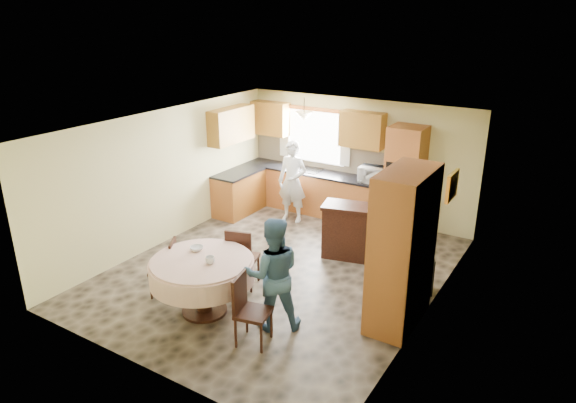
{
  "coord_description": "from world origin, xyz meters",
  "views": [
    {
      "loc": [
        4.21,
        -6.5,
        4.14
      ],
      "look_at": [
        -0.02,
        0.3,
        1.15
      ],
      "focal_mm": 32.0,
      "sensor_mm": 36.0,
      "label": 1
    }
  ],
  "objects_px": {
    "dining_table": "(202,271)",
    "chair_right": "(248,306)",
    "sideboard": "(359,234)",
    "chair_back": "(241,256)",
    "oven_tower": "(405,180)",
    "cupboard": "(402,249)",
    "person_sink": "(292,182)",
    "person_dining": "(273,274)",
    "chair_left": "(168,265)"
  },
  "relations": [
    {
      "from": "sideboard",
      "to": "person_sink",
      "type": "height_order",
      "value": "person_sink"
    },
    {
      "from": "chair_back",
      "to": "person_dining",
      "type": "height_order",
      "value": "person_dining"
    },
    {
      "from": "chair_back",
      "to": "person_sink",
      "type": "relative_size",
      "value": 0.6
    },
    {
      "from": "cupboard",
      "to": "person_sink",
      "type": "bearing_deg",
      "value": 143.07
    },
    {
      "from": "person_dining",
      "to": "dining_table",
      "type": "bearing_deg",
      "value": -24.47
    },
    {
      "from": "chair_right",
      "to": "chair_left",
      "type": "bearing_deg",
      "value": 66.2
    },
    {
      "from": "cupboard",
      "to": "person_sink",
      "type": "relative_size",
      "value": 1.32
    },
    {
      "from": "cupboard",
      "to": "chair_back",
      "type": "bearing_deg",
      "value": -170.45
    },
    {
      "from": "sideboard",
      "to": "chair_right",
      "type": "bearing_deg",
      "value": -107.53
    },
    {
      "from": "chair_left",
      "to": "person_dining",
      "type": "relative_size",
      "value": 0.55
    },
    {
      "from": "dining_table",
      "to": "sideboard",
      "type": "bearing_deg",
      "value": 67.4
    },
    {
      "from": "person_sink",
      "to": "person_dining",
      "type": "height_order",
      "value": "person_sink"
    },
    {
      "from": "sideboard",
      "to": "chair_back",
      "type": "distance_m",
      "value": 2.24
    },
    {
      "from": "sideboard",
      "to": "chair_right",
      "type": "relative_size",
      "value": 1.33
    },
    {
      "from": "sideboard",
      "to": "chair_right",
      "type": "xyz_separation_m",
      "value": [
        -0.2,
        -3.03,
        0.07
      ]
    },
    {
      "from": "cupboard",
      "to": "dining_table",
      "type": "height_order",
      "value": "cupboard"
    },
    {
      "from": "person_sink",
      "to": "person_dining",
      "type": "relative_size",
      "value": 1.05
    },
    {
      "from": "chair_right",
      "to": "person_dining",
      "type": "relative_size",
      "value": 0.59
    },
    {
      "from": "cupboard",
      "to": "chair_right",
      "type": "height_order",
      "value": "cupboard"
    },
    {
      "from": "cupboard",
      "to": "person_dining",
      "type": "xyz_separation_m",
      "value": [
        -1.42,
        -1.03,
        -0.31
      ]
    },
    {
      "from": "cupboard",
      "to": "person_dining",
      "type": "relative_size",
      "value": 1.38
    },
    {
      "from": "oven_tower",
      "to": "chair_back",
      "type": "bearing_deg",
      "value": -111.27
    },
    {
      "from": "chair_left",
      "to": "chair_right",
      "type": "distance_m",
      "value": 1.8
    },
    {
      "from": "chair_left",
      "to": "chair_back",
      "type": "distance_m",
      "value": 1.13
    },
    {
      "from": "cupboard",
      "to": "chair_left",
      "type": "distance_m",
      "value": 3.52
    },
    {
      "from": "sideboard",
      "to": "chair_left",
      "type": "height_order",
      "value": "sideboard"
    },
    {
      "from": "person_sink",
      "to": "oven_tower",
      "type": "bearing_deg",
      "value": 9.98
    },
    {
      "from": "person_sink",
      "to": "dining_table",
      "type": "bearing_deg",
      "value": -85.77
    },
    {
      "from": "cupboard",
      "to": "person_sink",
      "type": "distance_m",
      "value": 4.02
    },
    {
      "from": "oven_tower",
      "to": "chair_right",
      "type": "bearing_deg",
      "value": -95.4
    },
    {
      "from": "cupboard",
      "to": "person_sink",
      "type": "height_order",
      "value": "cupboard"
    },
    {
      "from": "chair_right",
      "to": "person_sink",
      "type": "distance_m",
      "value": 4.28
    },
    {
      "from": "chair_right",
      "to": "person_sink",
      "type": "bearing_deg",
      "value": 10.97
    },
    {
      "from": "oven_tower",
      "to": "sideboard",
      "type": "xyz_separation_m",
      "value": [
        -0.24,
        -1.54,
        -0.6
      ]
    },
    {
      "from": "dining_table",
      "to": "person_dining",
      "type": "bearing_deg",
      "value": 12.78
    },
    {
      "from": "sideboard",
      "to": "person_sink",
      "type": "xyz_separation_m",
      "value": [
        -1.9,
        0.88,
        0.39
      ]
    },
    {
      "from": "oven_tower",
      "to": "chair_left",
      "type": "xyz_separation_m",
      "value": [
        -2.2,
        -4.22,
        -0.56
      ]
    },
    {
      "from": "chair_back",
      "to": "sideboard",
      "type": "bearing_deg",
      "value": -137.41
    },
    {
      "from": "chair_back",
      "to": "chair_right",
      "type": "xyz_separation_m",
      "value": [
        0.92,
        -1.1,
        -0.03
      ]
    },
    {
      "from": "chair_left",
      "to": "person_dining",
      "type": "height_order",
      "value": "person_dining"
    },
    {
      "from": "sideboard",
      "to": "dining_table",
      "type": "bearing_deg",
      "value": -126.42
    },
    {
      "from": "oven_tower",
      "to": "chair_left",
      "type": "relative_size",
      "value": 2.36
    },
    {
      "from": "chair_left",
      "to": "chair_right",
      "type": "relative_size",
      "value": 0.93
    },
    {
      "from": "chair_back",
      "to": "person_dining",
      "type": "xyz_separation_m",
      "value": [
        1.0,
        -0.62,
        0.25
      ]
    },
    {
      "from": "dining_table",
      "to": "chair_right",
      "type": "bearing_deg",
      "value": -13.89
    },
    {
      "from": "dining_table",
      "to": "person_dining",
      "type": "height_order",
      "value": "person_dining"
    },
    {
      "from": "dining_table",
      "to": "person_sink",
      "type": "distance_m",
      "value": 3.75
    },
    {
      "from": "oven_tower",
      "to": "person_sink",
      "type": "height_order",
      "value": "oven_tower"
    },
    {
      "from": "person_sink",
      "to": "chair_back",
      "type": "bearing_deg",
      "value": -81.57
    },
    {
      "from": "cupboard",
      "to": "chair_left",
      "type": "bearing_deg",
      "value": -160.57
    }
  ]
}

